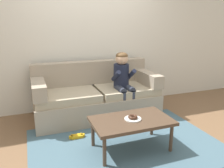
# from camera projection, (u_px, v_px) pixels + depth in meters

# --- Properties ---
(ground) EXTENTS (10.00, 10.00, 0.00)m
(ground) POSITION_uv_depth(u_px,v_px,m) (118.00, 136.00, 3.28)
(ground) COLOR brown
(wall_back) EXTENTS (8.00, 0.10, 2.80)m
(wall_back) POSITION_uv_depth(u_px,v_px,m) (90.00, 32.00, 4.18)
(wall_back) COLOR silver
(wall_back) RESTS_ON ground
(area_rug) EXTENTS (2.47, 1.74, 0.01)m
(area_rug) POSITION_uv_depth(u_px,v_px,m) (125.00, 144.00, 3.05)
(area_rug) COLOR #476675
(area_rug) RESTS_ON ground
(couch) EXTENTS (2.07, 0.90, 0.91)m
(couch) POSITION_uv_depth(u_px,v_px,m) (96.00, 97.00, 3.93)
(couch) COLOR tan
(couch) RESTS_ON ground
(coffee_table) EXTENTS (0.99, 0.59, 0.41)m
(coffee_table) POSITION_uv_depth(u_px,v_px,m) (131.00, 122.00, 2.84)
(coffee_table) COLOR #4C3828
(coffee_table) RESTS_ON ground
(person_child) EXTENTS (0.34, 0.58, 1.10)m
(person_child) POSITION_uv_depth(u_px,v_px,m) (123.00, 78.00, 3.80)
(person_child) COLOR #1E2338
(person_child) RESTS_ON ground
(plate) EXTENTS (0.21, 0.21, 0.01)m
(plate) POSITION_uv_depth(u_px,v_px,m) (133.00, 119.00, 2.83)
(plate) COLOR white
(plate) RESTS_ON coffee_table
(donut) EXTENTS (0.16, 0.16, 0.04)m
(donut) POSITION_uv_depth(u_px,v_px,m) (133.00, 117.00, 2.82)
(donut) COLOR #422619
(donut) RESTS_ON plate
(toy_controller) EXTENTS (0.23, 0.09, 0.05)m
(toy_controller) POSITION_uv_depth(u_px,v_px,m) (77.00, 137.00, 3.20)
(toy_controller) COLOR gold
(toy_controller) RESTS_ON ground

